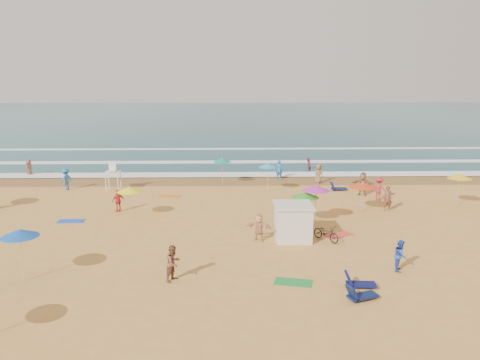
{
  "coord_description": "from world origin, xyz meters",
  "views": [
    {
      "loc": [
        -3.72,
        -29.39,
        9.18
      ],
      "look_at": [
        -2.9,
        6.0,
        1.5
      ],
      "focal_mm": 35.0,
      "sensor_mm": 36.0,
      "label": 1
    }
  ],
  "objects": [
    {
      "name": "ground",
      "position": [
        0.0,
        0.0,
        0.0
      ],
      "size": [
        220.0,
        220.0,
        0.0
      ],
      "primitive_type": "plane",
      "color": "gold",
      "rests_on": "ground"
    },
    {
      "name": "ocean",
      "position": [
        0.0,
        84.0,
        0.0
      ],
      "size": [
        220.0,
        140.0,
        0.18
      ],
      "primitive_type": "cube",
      "color": "#0C4756",
      "rests_on": "ground"
    },
    {
      "name": "wet_sand",
      "position": [
        0.0,
        12.5,
        0.01
      ],
      "size": [
        220.0,
        220.0,
        0.0
      ],
      "primitive_type": "plane",
      "color": "olive",
      "rests_on": "ground"
    },
    {
      "name": "surf_foam",
      "position": [
        0.0,
        21.32,
        0.1
      ],
      "size": [
        200.0,
        18.7,
        0.05
      ],
      "color": "white",
      "rests_on": "ground"
    },
    {
      "name": "cabana",
      "position": [
        -0.05,
        -3.49,
        1.0
      ],
      "size": [
        2.0,
        2.0,
        2.0
      ],
      "primitive_type": "cube",
      "color": "silver",
      "rests_on": "ground"
    },
    {
      "name": "cabana_roof",
      "position": [
        -0.05,
        -3.49,
        2.06
      ],
      "size": [
        2.2,
        2.2,
        0.12
      ],
      "primitive_type": "cube",
      "color": "silver",
      "rests_on": "cabana"
    },
    {
      "name": "bicycle",
      "position": [
        1.85,
        -3.79,
        0.48
      ],
      "size": [
        1.62,
        1.83,
        0.96
      ],
      "primitive_type": "imported",
      "rotation": [
        0.0,
        0.0,
        0.66
      ],
      "color": "black",
      "rests_on": "ground"
    },
    {
      "name": "lifeguard_stand",
      "position": [
        -13.47,
        9.14,
        1.05
      ],
      "size": [
        1.2,
        1.2,
        2.1
      ],
      "primitive_type": null,
      "color": "white",
      "rests_on": "ground"
    },
    {
      "name": "beach_umbrellas",
      "position": [
        2.0,
        -0.64,
        2.12
      ],
      "size": [
        58.73,
        28.5,
        0.79
      ],
      "color": "green",
      "rests_on": "ground"
    },
    {
      "name": "loungers",
      "position": [
        7.81,
        -3.87,
        0.17
      ],
      "size": [
        46.85,
        20.57,
        0.34
      ],
      "color": "#101A53",
      "rests_on": "ground"
    },
    {
      "name": "towels",
      "position": [
        4.12,
        -2.78,
        0.01
      ],
      "size": [
        49.7,
        21.51,
        0.03
      ],
      "color": "#D3571A",
      "rests_on": "ground"
    },
    {
      "name": "beachgoers",
      "position": [
        -3.89,
        4.72,
        0.84
      ],
      "size": [
        36.95,
        27.78,
        2.14
      ],
      "color": "blue",
      "rests_on": "ground"
    }
  ]
}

